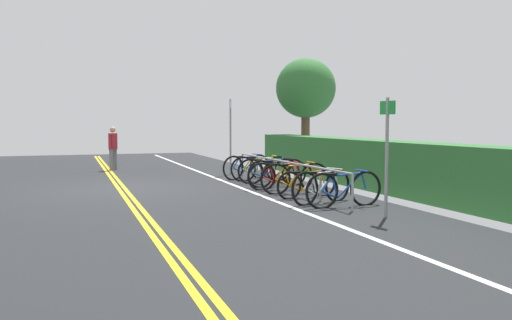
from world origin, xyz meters
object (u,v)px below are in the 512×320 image
at_px(pedestrian, 113,145).
at_px(tree_near_left, 306,89).
at_px(bicycle_0, 247,167).
at_px(bicycle_5, 295,178).
at_px(bicycle_2, 269,171).
at_px(bicycle_7, 322,187).
at_px(bicycle_8, 344,189).
at_px(bicycle_4, 281,176).
at_px(bicycle_1, 261,169).
at_px(bicycle_6, 307,184).
at_px(sign_post_near, 230,130).
at_px(sign_post_far, 387,145).
at_px(bike_rack, 284,168).
at_px(bicycle_3, 277,173).

xyz_separation_m(pedestrian, tree_near_left, (1.12, 7.08, 2.10)).
bearing_deg(bicycle_0, tree_near_left, 132.71).
bearing_deg(bicycle_5, pedestrian, -154.88).
bearing_deg(bicycle_2, bicycle_7, -3.13).
relative_size(bicycle_0, tree_near_left, 0.40).
relative_size(bicycle_8, tree_near_left, 0.43).
bearing_deg(bicycle_8, bicycle_4, -175.99).
bearing_deg(bicycle_7, bicycle_1, 177.03).
relative_size(bicycle_6, sign_post_near, 0.65).
bearing_deg(sign_post_far, bicycle_6, -174.70).
xyz_separation_m(bike_rack, bicycle_7, (2.26, -0.08, -0.21)).
relative_size(bicycle_7, sign_post_far, 0.76).
distance_m(bicycle_1, pedestrian, 6.34).
height_order(bicycle_3, bicycle_5, bicycle_5).
relative_size(bicycle_2, bicycle_8, 0.94).
bearing_deg(sign_post_near, bicycle_1, 6.59).
relative_size(bicycle_7, sign_post_near, 0.66).
bearing_deg(bicycle_0, sign_post_near, -177.74).
bearing_deg(bicycle_2, sign_post_far, 1.27).
height_order(bicycle_4, bicycle_6, bicycle_4).
xyz_separation_m(bike_rack, sign_post_far, (4.17, 0.24, 0.74)).
relative_size(bike_rack, sign_post_far, 3.18).
distance_m(bicycle_4, bicycle_6, 1.44).
xyz_separation_m(bike_rack, bicycle_0, (-2.85, -0.05, -0.20)).
bearing_deg(bicycle_7, bicycle_2, 176.87).
distance_m(bicycle_6, pedestrian, 9.32).
bearing_deg(bicycle_7, bike_rack, 177.88).
xyz_separation_m(bike_rack, bicycle_8, (2.85, 0.13, -0.20)).
xyz_separation_m(bicycle_1, bicycle_6, (3.52, -0.16, -0.05)).
xyz_separation_m(bicycle_6, pedestrian, (-8.56, -3.65, 0.58)).
bearing_deg(bicycle_2, bicycle_3, -0.28).
relative_size(bicycle_5, bicycle_6, 1.10).
distance_m(bike_rack, bicycle_5, 0.70).
bearing_deg(bicycle_8, sign_post_far, 4.89).
bearing_deg(bicycle_0, bicycle_2, 6.73).
xyz_separation_m(bicycle_1, bicycle_4, (2.08, -0.22, -0.01)).
height_order(bicycle_4, sign_post_far, sign_post_far).
distance_m(bicycle_4, bicycle_5, 0.73).
bearing_deg(bicycle_1, bike_rack, -3.87).
bearing_deg(sign_post_far, bicycle_8, -175.11).
distance_m(bicycle_6, sign_post_near, 5.85).
relative_size(bicycle_7, tree_near_left, 0.39).
bearing_deg(bicycle_3, tree_near_left, 148.18).
distance_m(bicycle_1, bicycle_3, 1.40).
xyz_separation_m(bicycle_0, bicycle_7, (5.11, -0.03, -0.01)).
relative_size(bicycle_3, bicycle_4, 1.03).
distance_m(bike_rack, bicycle_0, 2.86).
height_order(bicycle_2, bicycle_4, same).
xyz_separation_m(bicycle_1, pedestrian, (-5.04, -3.81, 0.53)).
height_order(bicycle_5, bicycle_8, bicycle_5).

